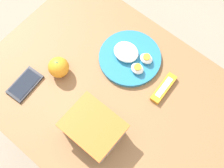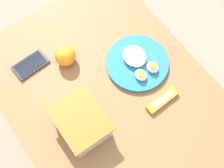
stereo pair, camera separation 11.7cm
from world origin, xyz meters
name	(u,v)px [view 2 (the right image)]	position (x,y,z in m)	size (l,w,h in m)	color
ground_plane	(110,139)	(0.00, 0.00, 0.00)	(10.00, 10.00, 0.00)	gray
table	(109,104)	(0.00, 0.00, 0.65)	(0.98, 0.73, 0.78)	brown
food_container	(81,123)	(-0.05, 0.15, 0.82)	(0.19, 0.16, 0.10)	white
orange_fruit	(65,56)	(0.21, 0.06, 0.82)	(0.08, 0.08, 0.08)	orange
rice_plate	(137,62)	(0.03, -0.16, 0.80)	(0.25, 0.25, 0.05)	teal
candy_bar	(162,100)	(-0.15, -0.14, 0.79)	(0.04, 0.14, 0.02)	orange
cell_phone	(31,65)	(0.27, 0.18, 0.79)	(0.08, 0.14, 0.01)	#232328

